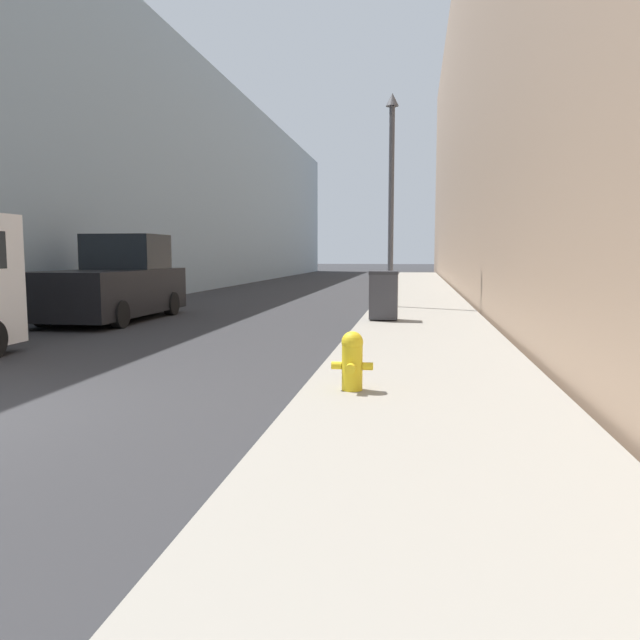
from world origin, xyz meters
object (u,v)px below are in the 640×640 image
(trash_bin, at_px, (384,295))
(pickup_truck, at_px, (115,284))
(lamppost, at_px, (391,193))
(fire_hydrant, at_px, (352,359))

(trash_bin, height_order, pickup_truck, pickup_truck)
(lamppost, height_order, pickup_truck, lamppost)
(lamppost, xyz_separation_m, pickup_truck, (-6.92, -3.58, -2.56))
(fire_hydrant, bearing_deg, lamppost, 90.18)
(trash_bin, xyz_separation_m, pickup_truck, (-6.92, 0.32, 0.18))
(lamppost, bearing_deg, fire_hydrant, -89.82)
(fire_hydrant, relative_size, trash_bin, 0.59)
(fire_hydrant, relative_size, pickup_truck, 0.14)
(fire_hydrant, distance_m, trash_bin, 7.72)
(trash_bin, xyz_separation_m, lamppost, (-0.00, 3.91, 2.74))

